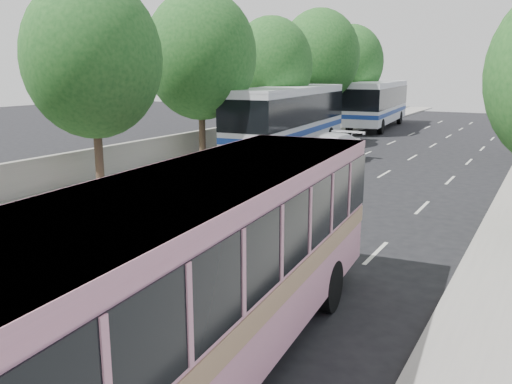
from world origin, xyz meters
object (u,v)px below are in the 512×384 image
Objects in this scene: tour_coach_front at (289,113)px; tour_coach_rear at (378,100)px; pink_taxi at (186,205)px; white_pickup at (328,150)px; pink_bus at (204,254)px.

tour_coach_front is 1.00× the size of tour_coach_rear.
pink_taxi is 34.34m from tour_coach_rear.
tour_coach_front is at bearing 146.55° from white_pickup.
pink_taxi is at bearing -80.62° from tour_coach_front.
white_pickup is 20.55m from tour_coach_rear.
tour_coach_front reaches higher than white_pickup.
tour_coach_front reaches higher than pink_bus.
pink_taxi is at bearing -88.91° from tour_coach_rear.
pink_taxi is at bearing -83.49° from white_pickup.
tour_coach_rear is (-9.31, 40.98, 0.28)m from pink_bus.
pink_taxi is 13.88m from white_pickup.
pink_bus is 0.80× the size of tour_coach_front.
pink_bus is 25.60m from tour_coach_front.
tour_coach_rear is (-3.29, 20.22, 1.62)m from white_pickup.
pink_taxi is (-5.47, 6.89, -1.34)m from pink_bus.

